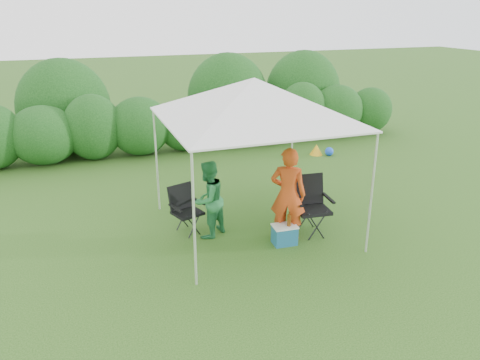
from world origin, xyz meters
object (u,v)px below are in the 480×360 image
object	(u,v)px
man	(288,195)
cooler	(284,234)
chair_left	(185,206)
woman	(208,199)
chair_right	(310,201)
canopy	(254,99)

from	to	relation	value
man	cooler	size ratio (longest dim) A/B	3.90
chair_left	man	bearing A→B (deg)	-47.90
woman	chair_left	bearing A→B (deg)	-77.85
cooler	chair_left	bearing A→B (deg)	147.38
man	cooler	distance (m)	0.71
chair_right	cooler	distance (m)	0.84
canopy	chair_right	world-z (taller)	canopy
chair_right	cooler	size ratio (longest dim) A/B	2.43
chair_right	chair_left	xyz separation A→B (m)	(-2.18, 0.79, -0.10)
chair_right	woman	bearing A→B (deg)	171.59
canopy	man	size ratio (longest dim) A/B	1.81
chair_left	man	distance (m)	1.92
canopy	man	bearing A→B (deg)	-54.09
cooler	man	bearing A→B (deg)	57.47
chair_right	man	distance (m)	0.60
canopy	chair_right	bearing A→B (deg)	-25.45
chair_right	man	size ratio (longest dim) A/B	0.62
woman	cooler	world-z (taller)	woman
cooler	canopy	bearing A→B (deg)	114.71
chair_right	chair_left	bearing A→B (deg)	165.80
chair_left	woman	size ratio (longest dim) A/B	0.62
chair_right	woman	xyz separation A→B (m)	(-1.82, 0.46, 0.11)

